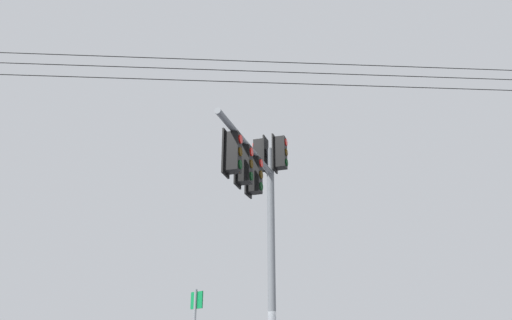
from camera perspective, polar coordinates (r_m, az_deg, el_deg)
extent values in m
cylinder|color=slate|center=(12.86, 1.79, -12.86)|extent=(0.20, 0.20, 6.84)
cylinder|color=slate|center=(11.88, -0.96, 1.60)|extent=(3.36, 2.06, 0.14)
cube|color=black|center=(13.69, 2.84, 0.81)|extent=(0.41, 0.41, 0.90)
cube|color=black|center=(13.73, 2.15, 0.73)|extent=(0.40, 0.26, 1.04)
cylinder|color=red|center=(13.77, 3.48, 2.05)|extent=(0.19, 0.13, 0.20)
cylinder|color=#3C2703|center=(13.65, 3.51, 0.90)|extent=(0.19, 0.13, 0.20)
cylinder|color=black|center=(13.54, 3.53, -0.27)|extent=(0.19, 0.13, 0.20)
cube|color=black|center=(13.84, 0.44, 0.52)|extent=(0.41, 0.41, 0.90)
cube|color=black|center=(13.80, 1.12, 0.60)|extent=(0.40, 0.26, 1.04)
cylinder|color=red|center=(14.01, -0.20, 1.57)|extent=(0.19, 0.13, 0.20)
cylinder|color=#3C2703|center=(13.89, -0.20, 0.43)|extent=(0.19, 0.13, 0.20)
cylinder|color=black|center=(13.78, -0.21, -0.72)|extent=(0.19, 0.13, 0.20)
cube|color=black|center=(12.16, -0.13, -1.77)|extent=(0.41, 0.41, 0.90)
cube|color=black|center=(12.21, -0.88, -1.86)|extent=(0.40, 0.26, 1.04)
cylinder|color=red|center=(12.21, 0.60, -0.36)|extent=(0.19, 0.13, 0.20)
cylinder|color=#3C2703|center=(12.11, 0.61, -1.68)|extent=(0.19, 0.13, 0.20)
cylinder|color=black|center=(12.01, 0.61, -3.03)|extent=(0.19, 0.13, 0.20)
cube|color=black|center=(11.49, -1.30, -0.53)|extent=(0.41, 0.41, 0.90)
cube|color=black|center=(11.54, -2.11, -0.62)|extent=(0.40, 0.25, 1.04)
cylinder|color=red|center=(11.56, -0.51, 0.94)|extent=(0.19, 0.12, 0.20)
cylinder|color=#3C2703|center=(11.44, -0.52, -0.44)|extent=(0.19, 0.12, 0.20)
cylinder|color=black|center=(11.34, -0.52, -1.85)|extent=(0.19, 0.12, 0.20)
cube|color=black|center=(10.83, -2.62, 0.86)|extent=(0.41, 0.41, 0.90)
cube|color=black|center=(10.89, -3.47, 0.77)|extent=(0.41, 0.24, 1.04)
cylinder|color=red|center=(10.91, -1.77, 2.41)|extent=(0.19, 0.12, 0.20)
cylinder|color=#3C2703|center=(10.79, -1.79, 0.96)|extent=(0.19, 0.12, 0.20)
cylinder|color=black|center=(10.67, -1.81, -0.53)|extent=(0.19, 0.12, 0.20)
cube|color=#0C7238|center=(11.97, -6.80, -15.65)|extent=(0.35, 0.25, 0.38)
cube|color=white|center=(11.98, -6.74, -15.66)|extent=(0.29, 0.20, 0.32)
cylinder|color=black|center=(14.71, -4.14, 8.98)|extent=(4.17, 31.57, 0.53)
cylinder|color=black|center=(14.91, -4.10, 10.24)|extent=(4.17, 31.57, 0.53)
cylinder|color=black|center=(15.09, -4.07, 11.33)|extent=(4.17, 31.57, 0.53)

